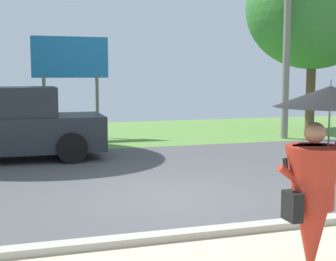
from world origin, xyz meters
The scene contains 6 objects.
ground_plane centered at (0.00, 2.95, -0.05)m, with size 40.00×22.00×0.20m.
monk_pedestrian centered at (0.39, -3.64, 1.17)m, with size 1.16×1.16×2.13m.
pickup_truck centered at (-3.09, 4.99, 0.87)m, with size 5.20×2.28×1.88m.
utility_pole centered at (6.10, 6.59, 3.23)m, with size 1.80×0.24×6.13m.
roadside_billboard centered at (-0.98, 8.76, 2.55)m, with size 2.60×0.12×3.50m.
tree_center_back centered at (8.34, 8.46, 4.79)m, with size 5.22×5.22×7.17m.
Camera 1 is at (-2.50, -7.80, 2.17)m, focal length 50.37 mm.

